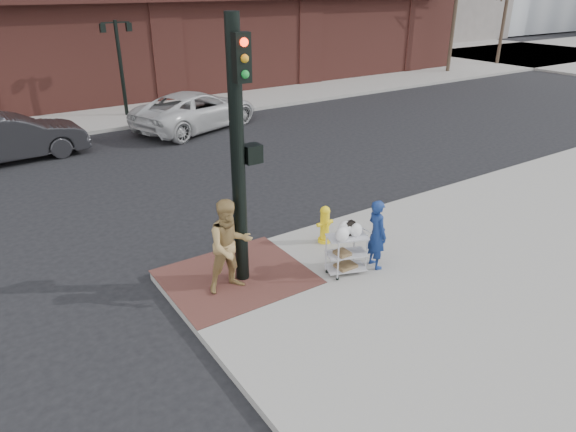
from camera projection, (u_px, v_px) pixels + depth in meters
ground at (285, 294)px, 10.04m from camera, size 220.00×220.00×0.00m
sidewalk_far at (195, 59)px, 40.55m from camera, size 65.00×36.00×0.15m
brick_curb_ramp at (236, 276)px, 10.36m from camera, size 2.80×2.40×0.01m
lamp_post at (120, 58)px, 22.08m from camera, size 1.32×0.22×4.00m
traffic_signal_pole at (239, 150)px, 9.21m from camera, size 0.61×0.51×5.00m
woman_blue at (377, 234)px, 10.45m from camera, size 0.44×0.59×1.49m
pedestrian_tan at (230, 246)px, 9.60m from camera, size 0.94×0.76×1.85m
sedan_dark at (10, 138)px, 17.31m from camera, size 4.91×1.93×1.59m
minivan_white at (196, 110)px, 21.18m from camera, size 6.07×4.27×1.54m
utility_cart at (346, 250)px, 10.34m from camera, size 0.90×0.69×1.10m
fire_hydrant at (325, 224)px, 11.58m from camera, size 0.42×0.29×0.88m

